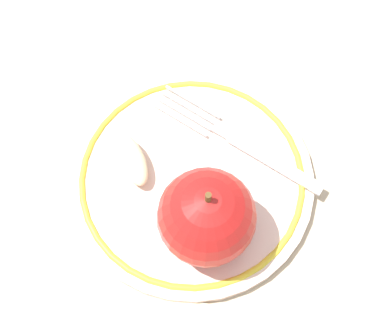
% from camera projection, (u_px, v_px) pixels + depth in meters
% --- Properties ---
extents(ground_plane, '(2.00, 2.00, 0.00)m').
position_uv_depth(ground_plane, '(189.00, 202.00, 0.51)').
color(ground_plane, tan).
extents(plate, '(0.23, 0.23, 0.01)m').
position_uv_depth(plate, '(192.00, 179.00, 0.51)').
color(plate, beige).
rests_on(plate, ground_plane).
extents(apple_red_whole, '(0.08, 0.08, 0.09)m').
position_uv_depth(apple_red_whole, '(207.00, 217.00, 0.45)').
color(apple_red_whole, '#B21917').
rests_on(apple_red_whole, plate).
extents(apple_slice_front, '(0.06, 0.03, 0.02)m').
position_uv_depth(apple_slice_front, '(132.00, 160.00, 0.50)').
color(apple_slice_front, beige).
rests_on(apple_slice_front, plate).
extents(fork, '(0.15, 0.14, 0.00)m').
position_uv_depth(fork, '(242.00, 144.00, 0.52)').
color(fork, silver).
rests_on(fork, plate).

